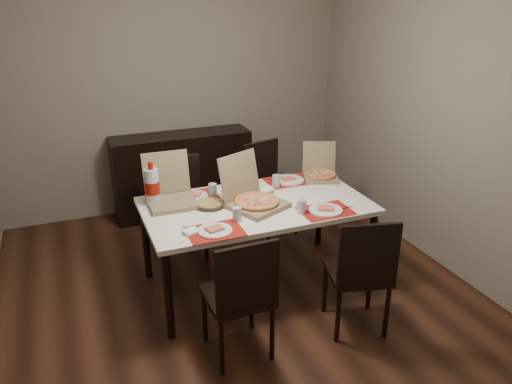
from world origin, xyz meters
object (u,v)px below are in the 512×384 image
Objects in this scene: sideboard at (183,173)px; pizza_box_center at (254,199)px; chair_far_left at (181,202)px; chair_near_left at (241,294)px; dining_table at (256,211)px; soda_bottle at (152,187)px; chair_far_right at (268,184)px; dip_bowl at (266,190)px; chair_near_right at (361,270)px.

pizza_box_center is at bearing -84.68° from sideboard.
sideboard is 0.94m from chair_far_left.
pizza_box_center is (0.40, 0.78, 0.30)m from chair_near_left.
soda_bottle is (-0.77, 0.30, 0.22)m from dining_table.
chair_far_right is (0.93, 1.74, 0.00)m from chair_near_left.
chair_far_left reaches higher than dip_bowl.
soda_bottle is at bearing 158.71° from dining_table.
chair_far_right is 6.85× the size of dip_bowl.
chair_near_right is 2.64× the size of soda_bottle.
sideboard is 4.26× the size of soda_bottle.
soda_bottle reaches higher than dip_bowl.
soda_bottle reaches higher than chair_far_left.
chair_far_left is at bearing 115.76° from pizza_box_center.
chair_far_right reaches higher than sideboard.
pizza_box_center is 0.81m from soda_bottle.
chair_near_right reaches higher than dip_bowl.
chair_far_right reaches higher than dip_bowl.
chair_far_right is 1.46m from soda_bottle.
chair_near_left is at bearing -117.05° from pizza_box_center.
dining_table is 1.94× the size of chair_near_right.
pizza_box_center reaches higher than soda_bottle.
pizza_box_center is at bearing 121.00° from chair_near_right.
soda_bottle is (-1.26, -0.62, 0.39)m from chair_far_right.
pizza_box_center reaches higher than chair_near_right.
chair_near_left is 6.85× the size of dip_bowl.
chair_near_left is 0.92m from pizza_box_center.
chair_near_right is 1.00× the size of chair_far_right.
chair_near_right is (0.66, -2.57, 0.06)m from sideboard.
sideboard reaches higher than dining_table.
chair_far_right is at bearing 65.69° from dip_bowl.
chair_far_left is at bearing -172.32° from chair_far_right.
dip_bowl is at bearing -76.23° from sideboard.
dip_bowl is (0.21, 0.24, -0.04)m from pizza_box_center.
sideboard is 2.65m from chair_near_right.
pizza_box_center is 0.32m from dip_bowl.
pizza_box_center is at bearing -118.86° from chair_far_right.
chair_near_right is 1.66× the size of pizza_box_center.
chair_near_right and chair_far_right have the same top height.
chair_near_left is at bearing 177.17° from chair_near_right.
pizza_box_center is at bearing -129.58° from dining_table.
dining_table is 0.92m from chair_far_left.
chair_far_left is at bearing 90.27° from chair_near_left.
chair_near_left is 1.00× the size of chair_near_right.
chair_near_left reaches higher than sideboard.
chair_near_right is at bearing -91.22° from chair_far_right.
sideboard is 11.05× the size of dip_bowl.
chair_far_left is (-0.24, -0.91, 0.06)m from sideboard.
chair_near_left is 1.23m from soda_bottle.
soda_bottle is at bearing 136.44° from chair_near_right.
dining_table is at bearing -83.31° from sideboard.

